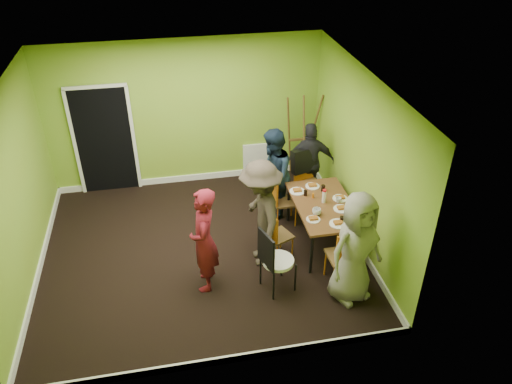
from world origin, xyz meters
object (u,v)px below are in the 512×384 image
easel (302,138)px  thermos (324,197)px  chair_front_end (345,255)px  person_standing (204,240)px  chair_back_end (305,167)px  blue_bottle (347,210)px  chair_left_far (281,198)px  person_front_end (355,248)px  person_left_far (273,175)px  chair_bentwood (274,258)px  dining_table (324,207)px  orange_bottle (313,196)px  person_back_end (310,163)px  chair_left_near (276,233)px  person_left_near (261,214)px

easel → thermos: size_ratio=8.71×
chair_front_end → person_standing: (-1.95, 0.39, 0.25)m
chair_back_end → blue_bottle: 1.55m
chair_front_end → thermos: 1.12m
chair_left_far → person_front_end: 2.03m
easel → person_left_far: 1.46m
chair_left_far → blue_bottle: size_ratio=4.19×
chair_bentwood → dining_table: bearing=113.5°
orange_bottle → chair_bentwood: bearing=-128.4°
orange_bottle → person_left_far: (-0.50, 0.71, 0.03)m
chair_back_end → person_back_end: bearing=-148.6°
chair_left_near → thermos: (0.84, 0.29, 0.37)m
person_back_end → chair_left_near: bearing=63.6°
person_left_far → person_front_end: bearing=32.7°
dining_table → person_left_near: (-1.07, -0.24, 0.17)m
easel → person_left_near: easel is taller
chair_left_near → person_standing: (-1.12, -0.40, 0.33)m
blue_bottle → orange_bottle: 0.68m
person_back_end → person_front_end: person_front_end is taller
chair_bentwood → thermos: size_ratio=5.19×
dining_table → blue_bottle: 0.47m
dining_table → person_left_near: size_ratio=0.86×
chair_front_end → person_standing: person_standing is taller
chair_left_near → person_left_far: (0.20, 1.15, 0.34)m
chair_left_far → person_back_end: bearing=135.0°
dining_table → easel: 2.12m
chair_left_far → chair_bentwood: (-0.49, -1.59, 0.07)m
person_back_end → person_left_near: bearing=57.9°
chair_left_far → thermos: size_ratio=4.45×
orange_bottle → dining_table: bearing=-57.6°
chair_back_end → person_back_end: size_ratio=0.72×
chair_bentwood → easel: (1.23, 3.02, 0.29)m
chair_left_far → person_back_end: 0.97m
chair_back_end → blue_bottle: (0.22, -1.53, 0.09)m
orange_bottle → easel: bearing=79.9°
chair_bentwood → person_standing: bearing=-125.8°
person_front_end → person_left_far: bearing=86.5°
dining_table → blue_bottle: bearing=-57.7°
orange_bottle → person_front_end: person_front_end is taller
dining_table → person_left_far: bearing=124.8°
chair_back_end → person_front_end: 2.41m
chair_bentwood → person_back_end: 2.53m
thermos → person_front_end: 1.30m
easel → blue_bottle: bearing=-89.4°
person_left_far → thermos: bearing=52.2°
chair_left_far → person_left_near: person_left_near is taller
person_back_end → chair_bentwood: bearing=68.4°
easel → chair_front_end: bearing=-94.0°
thermos → person_left_far: (-0.63, 0.86, -0.03)m
person_front_end → easel: bearing=66.5°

